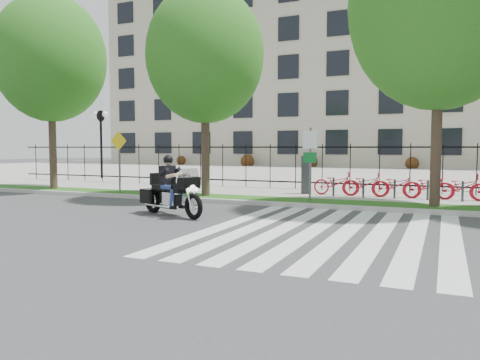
% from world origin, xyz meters
% --- Properties ---
extents(ground, '(120.00, 120.00, 0.00)m').
position_xyz_m(ground, '(0.00, 0.00, 0.00)').
color(ground, '#38383B').
rests_on(ground, ground).
extents(curb, '(60.00, 0.20, 0.15)m').
position_xyz_m(curb, '(0.00, 4.10, 0.07)').
color(curb, '#B2AEA7').
rests_on(curb, ground).
extents(grass_verge, '(60.00, 1.50, 0.15)m').
position_xyz_m(grass_verge, '(0.00, 4.95, 0.07)').
color(grass_verge, '#225014').
rests_on(grass_verge, ground).
extents(sidewalk, '(60.00, 3.50, 0.15)m').
position_xyz_m(sidewalk, '(0.00, 7.45, 0.07)').
color(sidewalk, '#9A9790').
rests_on(sidewalk, ground).
extents(plaza, '(80.00, 34.00, 0.10)m').
position_xyz_m(plaza, '(0.00, 25.00, 0.05)').
color(plaza, '#9A9790').
rests_on(plaza, ground).
extents(crosswalk_stripes, '(5.70, 8.00, 0.01)m').
position_xyz_m(crosswalk_stripes, '(4.83, 0.00, 0.01)').
color(crosswalk_stripes, silver).
rests_on(crosswalk_stripes, ground).
extents(iron_fence, '(30.00, 0.06, 2.00)m').
position_xyz_m(iron_fence, '(0.00, 9.20, 1.15)').
color(iron_fence, black).
rests_on(iron_fence, sidewalk).
extents(office_building, '(60.00, 21.90, 20.15)m').
position_xyz_m(office_building, '(0.00, 44.92, 9.97)').
color(office_building, '#B0A88E').
rests_on(office_building, ground).
extents(lamp_post_left, '(1.06, 0.70, 4.25)m').
position_xyz_m(lamp_post_left, '(-12.00, 12.00, 3.21)').
color(lamp_post_left, black).
rests_on(lamp_post_left, ground).
extents(street_tree_0, '(4.84, 4.84, 8.53)m').
position_xyz_m(street_tree_0, '(-8.75, 4.95, 5.88)').
color(street_tree_0, '#392B1F').
rests_on(street_tree_0, grass_verge).
extents(street_tree_1, '(4.44, 4.44, 7.85)m').
position_xyz_m(street_tree_1, '(-1.07, 4.95, 5.43)').
color(street_tree_1, '#392B1F').
rests_on(street_tree_1, grass_verge).
extents(street_tree_2, '(5.51, 5.51, 9.31)m').
position_xyz_m(street_tree_2, '(7.01, 4.95, 6.28)').
color(street_tree_2, '#392B1F').
rests_on(street_tree_2, grass_verge).
extents(bike_share_station, '(8.86, 0.85, 1.50)m').
position_xyz_m(bike_share_station, '(6.67, 7.20, 0.62)').
color(bike_share_station, '#2D2D33').
rests_on(bike_share_station, sidewalk).
extents(sign_pole_regulatory, '(0.50, 0.09, 2.50)m').
position_xyz_m(sign_pole_regulatory, '(3.11, 4.58, 1.74)').
color(sign_pole_regulatory, '#59595B').
rests_on(sign_pole_regulatory, grass_verge).
extents(sign_pole_warning, '(0.78, 0.09, 2.49)m').
position_xyz_m(sign_pole_warning, '(-4.83, 4.58, 1.74)').
color(sign_pole_warning, '#59595B').
rests_on(sign_pole_warning, grass_verge).
extents(motorcycle_rider, '(2.61, 1.43, 2.13)m').
position_xyz_m(motorcycle_rider, '(0.01, 0.81, 0.71)').
color(motorcycle_rider, black).
rests_on(motorcycle_rider, ground).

